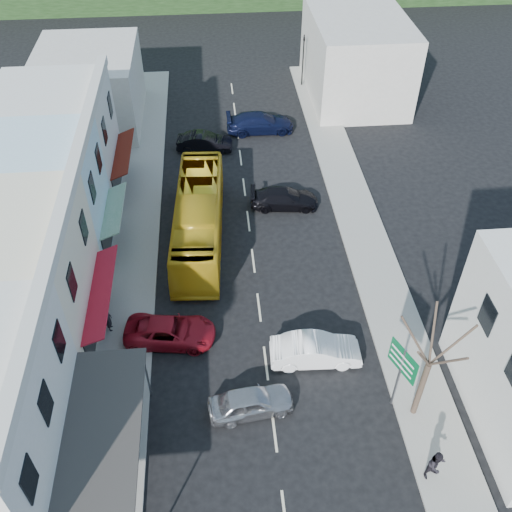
{
  "coord_description": "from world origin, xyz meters",
  "views": [
    {
      "loc": [
        -2.13,
        -18.31,
        24.35
      ],
      "look_at": [
        0.0,
        6.0,
        2.2
      ],
      "focal_mm": 40.0,
      "sensor_mm": 36.0,
      "label": 1
    }
  ],
  "objects": [
    {
      "name": "sidewalk_left",
      "position": [
        -7.5,
        10.0,
        0.07
      ],
      "size": [
        3.0,
        52.0,
        0.15
      ],
      "primitive_type": "cube",
      "color": "gray",
      "rests_on": "ground"
    },
    {
      "name": "car_white",
      "position": [
        2.59,
        -0.01,
        0.7
      ],
      "size": [
        4.46,
        1.96,
        1.4
      ],
      "primitive_type": "imported",
      "rotation": [
        0.0,
        0.0,
        1.53
      ],
      "color": "white",
      "rests_on": "ground"
    },
    {
      "name": "car_silver",
      "position": [
        -1.01,
        -2.77,
        0.7
      ],
      "size": [
        4.61,
        2.39,
        1.4
      ],
      "primitive_type": "imported",
      "rotation": [
        0.0,
        0.0,
        1.71
      ],
      "color": "#A0A0A5",
      "rests_on": "ground"
    },
    {
      "name": "car_black_far",
      "position": [
        -2.76,
        21.38,
        0.7
      ],
      "size": [
        4.56,
        2.24,
        1.4
      ],
      "primitive_type": "imported",
      "rotation": [
        0.0,
        0.0,
        1.47
      ],
      "color": "black",
      "rests_on": "ground"
    },
    {
      "name": "shopfront_row",
      "position": [
        -12.49,
        5.0,
        4.0
      ],
      "size": [
        8.25,
        30.0,
        8.0
      ],
      "color": "silver",
      "rests_on": "ground"
    },
    {
      "name": "pedestrian_right",
      "position": [
        6.75,
        -6.85,
        1.0
      ],
      "size": [
        0.81,
        0.64,
        1.7
      ],
      "primitive_type": "imported",
      "rotation": [
        0.0,
        0.0,
        0.33
      ],
      "color": "black",
      "rests_on": "sidewalk_right"
    },
    {
      "name": "street_tree",
      "position": [
        6.84,
        -3.61,
        3.86
      ],
      "size": [
        3.34,
        3.34,
        7.72
      ],
      "primitive_type": null,
      "rotation": [
        0.0,
        0.0,
        -0.19
      ],
      "color": "#34271E",
      "rests_on": "ground"
    },
    {
      "name": "pedestrian_left",
      "position": [
        -8.34,
        2.98,
        1.0
      ],
      "size": [
        0.49,
        0.65,
        1.7
      ],
      "primitive_type": "imported",
      "rotation": [
        0.0,
        0.0,
        1.72
      ],
      "color": "black",
      "rests_on": "sidewalk_left"
    },
    {
      "name": "car_black_near",
      "position": [
        2.64,
        13.46,
        0.7
      ],
      "size": [
        4.63,
        2.19,
        1.4
      ],
      "primitive_type": "imported",
      "rotation": [
        0.0,
        0.0,
        1.49
      ],
      "color": "black",
      "rests_on": "ground"
    },
    {
      "name": "traffic_signal",
      "position": [
        6.6,
        31.95,
        2.43
      ],
      "size": [
        0.58,
        1.02,
        4.85
      ],
      "primitive_type": null,
      "rotation": [
        0.0,
        0.0,
        3.19
      ],
      "color": "black",
      "rests_on": "ground"
    },
    {
      "name": "distant_block_right",
      "position": [
        11.0,
        30.0,
        3.5
      ],
      "size": [
        8.0,
        12.0,
        7.0
      ],
      "primitive_type": "cube",
      "color": "#B7B2A8",
      "rests_on": "ground"
    },
    {
      "name": "ground",
      "position": [
        0.0,
        0.0,
        0.0
      ],
      "size": [
        120.0,
        120.0,
        0.0
      ],
      "primitive_type": "plane",
      "color": "black",
      "rests_on": "ground"
    },
    {
      "name": "distant_block_left",
      "position": [
        -12.0,
        27.0,
        3.0
      ],
      "size": [
        8.0,
        10.0,
        6.0
      ],
      "primitive_type": "cube",
      "color": "#B7B2A8",
      "rests_on": "ground"
    },
    {
      "name": "car_red",
      "position": [
        -5.0,
        2.03,
        0.7
      ],
      "size": [
        4.81,
        2.49,
        1.4
      ],
      "primitive_type": "imported",
      "rotation": [
        0.0,
        0.0,
        1.44
      ],
      "color": "maroon",
      "rests_on": "ground"
    },
    {
      "name": "sidewalk_right",
      "position": [
        7.5,
        10.0,
        0.07
      ],
      "size": [
        3.0,
        52.0,
        0.15
      ],
      "primitive_type": "cube",
      "color": "gray",
      "rests_on": "ground"
    },
    {
      "name": "bus",
      "position": [
        -3.29,
        10.49,
        1.55
      ],
      "size": [
        3.21,
        11.73,
        3.1
      ],
      "primitive_type": "imported",
      "rotation": [
        0.0,
        0.0,
        -0.06
      ],
      "color": "gold",
      "rests_on": "ground"
    },
    {
      "name": "car_navy_far",
      "position": [
        1.9,
        23.92,
        0.7
      ],
      "size": [
        4.53,
        1.92,
        1.4
      ],
      "primitive_type": "imported",
      "rotation": [
        0.0,
        0.0,
        1.59
      ],
      "color": "black",
      "rests_on": "ground"
    },
    {
      "name": "direction_sign",
      "position": [
        5.94,
        -2.97,
        2.1
      ],
      "size": [
        1.51,
        2.04,
        4.2
      ],
      "primitive_type": null,
      "rotation": [
        0.0,
        0.0,
        0.38
      ],
      "color": "#055028",
      "rests_on": "ground"
    }
  ]
}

